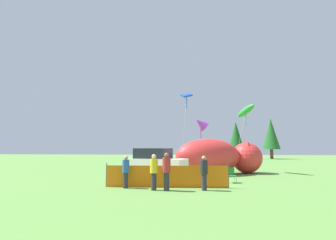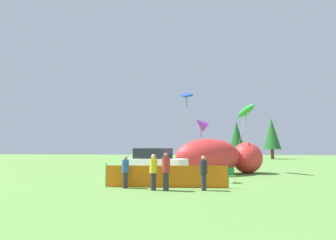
{
  "view_description": "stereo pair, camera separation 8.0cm",
  "coord_description": "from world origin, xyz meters",
  "px_view_note": "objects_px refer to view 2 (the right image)",
  "views": [
    {
      "loc": [
        0.73,
        -17.16,
        2.19
      ],
      "look_at": [
        -1.25,
        3.51,
        4.35
      ],
      "focal_mm": 28.0,
      "sensor_mm": 36.0,
      "label": 1
    },
    {
      "loc": [
        0.81,
        -17.16,
        2.19
      ],
      "look_at": [
        -1.25,
        3.51,
        4.35
      ],
      "focal_mm": 28.0,
      "sensor_mm": 36.0,
      "label": 2
    }
  ],
  "objects_px": {
    "spectator_in_black_shirt": "(153,170)",
    "kite_green_fish": "(246,111)",
    "spectator_in_yellow_shirt": "(125,170)",
    "kite_purple_delta": "(201,124)",
    "parked_car": "(155,164)",
    "spectator_in_red_shirt": "(204,171)",
    "kite_blue_box": "(187,97)",
    "inflatable_cat": "(218,158)",
    "spectator_in_grey_shirt": "(166,170)",
    "folding_chair": "(231,174)"
  },
  "relations": [
    {
      "from": "folding_chair",
      "to": "spectator_in_yellow_shirt",
      "type": "distance_m",
      "value": 6.6
    },
    {
      "from": "spectator_in_black_shirt",
      "to": "folding_chair",
      "type": "bearing_deg",
      "value": 37.19
    },
    {
      "from": "parked_car",
      "to": "spectator_in_red_shirt",
      "type": "xyz_separation_m",
      "value": [
        3.18,
        -4.39,
        -0.07
      ]
    },
    {
      "from": "kite_blue_box",
      "to": "parked_car",
      "type": "bearing_deg",
      "value": -106.67
    },
    {
      "from": "parked_car",
      "to": "spectator_in_red_shirt",
      "type": "distance_m",
      "value": 5.42
    },
    {
      "from": "spectator_in_black_shirt",
      "to": "kite_green_fish",
      "type": "bearing_deg",
      "value": 55.74
    },
    {
      "from": "spectator_in_black_shirt",
      "to": "spectator_in_grey_shirt",
      "type": "relative_size",
      "value": 0.96
    },
    {
      "from": "kite_blue_box",
      "to": "kite_green_fish",
      "type": "distance_m",
      "value": 5.72
    },
    {
      "from": "inflatable_cat",
      "to": "kite_blue_box",
      "type": "height_order",
      "value": "kite_blue_box"
    },
    {
      "from": "spectator_in_black_shirt",
      "to": "spectator_in_grey_shirt",
      "type": "bearing_deg",
      "value": -9.21
    },
    {
      "from": "spectator_in_black_shirt",
      "to": "spectator_in_yellow_shirt",
      "type": "xyz_separation_m",
      "value": [
        -1.62,
        0.54,
        -0.06
      ]
    },
    {
      "from": "folding_chair",
      "to": "kite_green_fish",
      "type": "bearing_deg",
      "value": 152.57
    },
    {
      "from": "inflatable_cat",
      "to": "kite_blue_box",
      "type": "relative_size",
      "value": 1.03
    },
    {
      "from": "inflatable_cat",
      "to": "spectator_in_grey_shirt",
      "type": "height_order",
      "value": "inflatable_cat"
    },
    {
      "from": "spectator_in_black_shirt",
      "to": "kite_blue_box",
      "type": "distance_m",
      "value": 12.97
    },
    {
      "from": "kite_blue_box",
      "to": "kite_green_fish",
      "type": "bearing_deg",
      "value": -17.37
    },
    {
      "from": "spectator_in_black_shirt",
      "to": "kite_blue_box",
      "type": "height_order",
      "value": "kite_blue_box"
    },
    {
      "from": "folding_chair",
      "to": "spectator_in_red_shirt",
      "type": "height_order",
      "value": "spectator_in_red_shirt"
    },
    {
      "from": "spectator_in_black_shirt",
      "to": "spectator_in_red_shirt",
      "type": "distance_m",
      "value": 2.58
    },
    {
      "from": "parked_car",
      "to": "folding_chair",
      "type": "height_order",
      "value": "parked_car"
    },
    {
      "from": "folding_chair",
      "to": "spectator_in_grey_shirt",
      "type": "distance_m",
      "value": 5.05
    },
    {
      "from": "folding_chair",
      "to": "spectator_in_black_shirt",
      "type": "distance_m",
      "value": 5.49
    },
    {
      "from": "spectator_in_yellow_shirt",
      "to": "kite_purple_delta",
      "type": "relative_size",
      "value": 0.35
    },
    {
      "from": "kite_purple_delta",
      "to": "spectator_in_grey_shirt",
      "type": "bearing_deg",
      "value": -101.94
    },
    {
      "from": "spectator_in_grey_shirt",
      "to": "kite_purple_delta",
      "type": "xyz_separation_m",
      "value": [
        2.05,
        9.68,
        3.23
      ]
    },
    {
      "from": "spectator_in_black_shirt",
      "to": "kite_green_fish",
      "type": "relative_size",
      "value": 0.3
    },
    {
      "from": "folding_chair",
      "to": "spectator_in_black_shirt",
      "type": "relative_size",
      "value": 0.5
    },
    {
      "from": "parked_car",
      "to": "spectator_in_grey_shirt",
      "type": "height_order",
      "value": "parked_car"
    },
    {
      "from": "parked_car",
      "to": "inflatable_cat",
      "type": "bearing_deg",
      "value": 59.16
    },
    {
      "from": "spectator_in_red_shirt",
      "to": "kite_green_fish",
      "type": "relative_size",
      "value": 0.29
    },
    {
      "from": "spectator_in_yellow_shirt",
      "to": "kite_green_fish",
      "type": "height_order",
      "value": "kite_green_fish"
    },
    {
      "from": "spectator_in_grey_shirt",
      "to": "kite_blue_box",
      "type": "relative_size",
      "value": 0.25
    },
    {
      "from": "spectator_in_black_shirt",
      "to": "spectator_in_yellow_shirt",
      "type": "height_order",
      "value": "spectator_in_black_shirt"
    },
    {
      "from": "inflatable_cat",
      "to": "spectator_in_grey_shirt",
      "type": "relative_size",
      "value": 4.06
    },
    {
      "from": "spectator_in_red_shirt",
      "to": "parked_car",
      "type": "bearing_deg",
      "value": 125.93
    },
    {
      "from": "spectator_in_black_shirt",
      "to": "spectator_in_red_shirt",
      "type": "relative_size",
      "value": 1.05
    },
    {
      "from": "spectator_in_grey_shirt",
      "to": "inflatable_cat",
      "type": "bearing_deg",
      "value": 68.04
    },
    {
      "from": "kite_purple_delta",
      "to": "kite_blue_box",
      "type": "relative_size",
      "value": 0.66
    },
    {
      "from": "spectator_in_red_shirt",
      "to": "kite_blue_box",
      "type": "distance_m",
      "value": 12.82
    },
    {
      "from": "spectator_in_black_shirt",
      "to": "spectator_in_yellow_shirt",
      "type": "distance_m",
      "value": 1.71
    },
    {
      "from": "folding_chair",
      "to": "kite_blue_box",
      "type": "distance_m",
      "value": 10.79
    },
    {
      "from": "spectator_in_black_shirt",
      "to": "spectator_in_grey_shirt",
      "type": "height_order",
      "value": "spectator_in_grey_shirt"
    },
    {
      "from": "spectator_in_black_shirt",
      "to": "kite_purple_delta",
      "type": "distance_m",
      "value": 10.47
    },
    {
      "from": "parked_car",
      "to": "kite_green_fish",
      "type": "distance_m",
      "value": 9.91
    },
    {
      "from": "parked_car",
      "to": "inflatable_cat",
      "type": "relative_size",
      "value": 0.59
    },
    {
      "from": "spectator_in_yellow_shirt",
      "to": "kite_purple_delta",
      "type": "distance_m",
      "value": 10.56
    },
    {
      "from": "spectator_in_yellow_shirt",
      "to": "kite_blue_box",
      "type": "distance_m",
      "value": 12.82
    },
    {
      "from": "spectator_in_yellow_shirt",
      "to": "kite_purple_delta",
      "type": "bearing_deg",
      "value": 64.38
    },
    {
      "from": "spectator_in_red_shirt",
      "to": "kite_purple_delta",
      "type": "xyz_separation_m",
      "value": [
        0.14,
        9.4,
        3.31
      ]
    },
    {
      "from": "kite_blue_box",
      "to": "inflatable_cat",
      "type": "bearing_deg",
      "value": -49.62
    }
  ]
}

